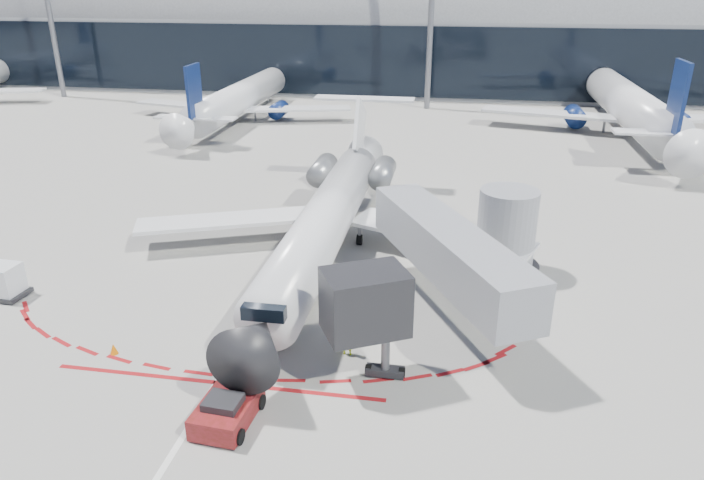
% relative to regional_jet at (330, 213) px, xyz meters
% --- Properties ---
extents(ground, '(260.00, 260.00, 0.00)m').
position_rel_regional_jet_xyz_m(ground, '(-1.95, -2.23, -2.49)').
color(ground, slate).
rests_on(ground, ground).
extents(apron_centerline, '(0.25, 40.00, 0.01)m').
position_rel_regional_jet_xyz_m(apron_centerline, '(-1.95, -0.23, -2.48)').
color(apron_centerline, silver).
rests_on(apron_centerline, ground).
extents(apron_stop_bar, '(14.00, 0.25, 0.01)m').
position_rel_regional_jet_xyz_m(apron_stop_bar, '(-1.95, -13.73, -2.48)').
color(apron_stop_bar, maroon).
rests_on(apron_stop_bar, ground).
extents(terminal_building, '(150.00, 24.15, 24.00)m').
position_rel_regional_jet_xyz_m(terminal_building, '(-1.95, 62.74, 6.03)').
color(terminal_building, '#95979A').
rests_on(terminal_building, ground).
extents(jet_bridge, '(10.03, 15.20, 4.90)m').
position_rel_regional_jet_xyz_m(jet_bridge, '(7.84, -5.25, 0.52)').
color(jet_bridge, gray).
rests_on(jet_bridge, ground).
extents(light_mast_west, '(0.70, 0.70, 25.00)m').
position_rel_regional_jet_xyz_m(light_mast_west, '(-46.95, 45.77, 10.01)').
color(light_mast_west, slate).
rests_on(light_mast_west, ground).
extents(light_mast_centre, '(0.70, 0.70, 25.00)m').
position_rel_regional_jet_xyz_m(light_mast_centre, '(3.05, 45.77, 10.01)').
color(light_mast_centre, slate).
rests_on(light_mast_centre, ground).
extents(regional_jet, '(24.13, 29.75, 7.45)m').
position_rel_regional_jet_xyz_m(regional_jet, '(0.00, 0.00, 0.00)').
color(regional_jet, silver).
rests_on(regional_jet, ground).
extents(pushback_tug, '(2.22, 4.78, 1.23)m').
position_rel_regional_jet_xyz_m(pushback_tug, '(-0.62, -15.97, -1.95)').
color(pushback_tug, '#4F120B').
rests_on(pushback_tug, ground).
extents(ramp_worker, '(0.60, 0.42, 1.57)m').
position_rel_regional_jet_xyz_m(ramp_worker, '(2.96, -10.75, -1.70)').
color(ramp_worker, '#E2FD1A').
rests_on(ramp_worker, ground).
extents(uld_container, '(1.99, 1.72, 1.79)m').
position_rel_regional_jet_xyz_m(uld_container, '(-15.35, -8.47, -1.60)').
color(uld_container, black).
rests_on(uld_container, ground).
extents(safety_cone_left, '(0.35, 0.35, 0.49)m').
position_rel_regional_jet_xyz_m(safety_cone_left, '(-7.17, -12.45, -2.24)').
color(safety_cone_left, '#D76904').
rests_on(safety_cone_left, ground).
extents(bg_airliner_1, '(30.01, 31.77, 9.71)m').
position_rel_regional_jet_xyz_m(bg_airliner_1, '(-17.83, 35.81, 2.37)').
color(bg_airliner_1, silver).
rests_on(bg_airliner_1, ground).
extents(bg_airliner_2, '(35.28, 37.35, 11.41)m').
position_rel_regional_jet_xyz_m(bg_airliner_2, '(24.66, 36.67, 3.22)').
color(bg_airliner_2, silver).
rests_on(bg_airliner_2, ground).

